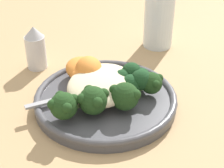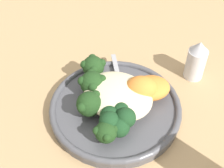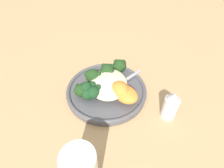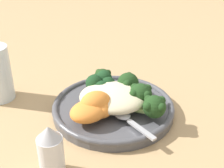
# 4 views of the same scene
# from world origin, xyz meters

# --- Properties ---
(ground_plane) EXTENTS (4.00, 4.00, 0.00)m
(ground_plane) POSITION_xyz_m (0.00, 0.00, 0.00)
(ground_plane) COLOR tan
(plate) EXTENTS (0.24, 0.24, 0.02)m
(plate) POSITION_xyz_m (0.00, -0.02, 0.01)
(plate) COLOR #4C4C51
(plate) RESTS_ON ground_plane
(quinoa_mound) EXTENTS (0.13, 0.11, 0.03)m
(quinoa_mound) POSITION_xyz_m (0.00, -0.03, 0.04)
(quinoa_mound) COLOR beige
(quinoa_mound) RESTS_ON plate
(broccoli_stalk_0) EXTENTS (0.12, 0.06, 0.04)m
(broccoli_stalk_0) POSITION_xyz_m (0.07, -0.05, 0.04)
(broccoli_stalk_0) COLOR #9EBC66
(broccoli_stalk_0) RESTS_ON plate
(broccoli_stalk_1) EXTENTS (0.10, 0.04, 0.04)m
(broccoli_stalk_1) POSITION_xyz_m (0.05, -0.02, 0.04)
(broccoli_stalk_1) COLOR #9EBC66
(broccoli_stalk_1) RESTS_ON plate
(broccoli_stalk_2) EXTENTS (0.06, 0.08, 0.04)m
(broccoli_stalk_2) POSITION_xyz_m (0.02, 0.02, 0.04)
(broccoli_stalk_2) COLOR #9EBC66
(broccoli_stalk_2) RESTS_ON plate
(broccoli_stalk_3) EXTENTS (0.05, 0.11, 0.04)m
(broccoli_stalk_3) POSITION_xyz_m (-0.03, 0.03, 0.04)
(broccoli_stalk_3) COLOR #9EBC66
(broccoli_stalk_3) RESTS_ON plate
(sweet_potato_chunk_0) EXTENTS (0.07, 0.07, 0.04)m
(sweet_potato_chunk_0) POSITION_xyz_m (-0.03, -0.06, 0.04)
(sweet_potato_chunk_0) COLOR orange
(sweet_potato_chunk_0) RESTS_ON plate
(sweet_potato_chunk_1) EXTENTS (0.04, 0.05, 0.03)m
(sweet_potato_chunk_1) POSITION_xyz_m (-0.01, -0.06, 0.04)
(sweet_potato_chunk_1) COLOR orange
(sweet_potato_chunk_1) RESTS_ON plate
(sweet_potato_chunk_2) EXTENTS (0.09, 0.09, 0.03)m
(sweet_potato_chunk_2) POSITION_xyz_m (-0.03, -0.08, 0.04)
(sweet_potato_chunk_2) COLOR orange
(sweet_potato_chunk_2) RESTS_ON plate
(kale_tuft) EXTENTS (0.06, 0.06, 0.04)m
(kale_tuft) POSITION_xyz_m (-0.03, 0.02, 0.04)
(kale_tuft) COLOR #193D1E
(kale_tuft) RESTS_ON plate
(spoon) EXTENTS (0.09, 0.08, 0.01)m
(spoon) POSITION_xyz_m (0.03, -0.07, 0.03)
(spoon) COLOR #A3A3A8
(spoon) RESTS_ON plate
(salt_shaker) EXTENTS (0.04, 0.04, 0.09)m
(salt_shaker) POSITION_xyz_m (-0.07, -0.19, 0.04)
(salt_shaker) COLOR silver
(salt_shaker) RESTS_ON ground_plane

